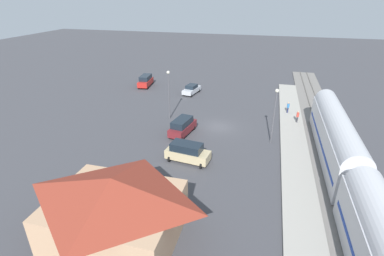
{
  "coord_description": "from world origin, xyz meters",
  "views": [
    {
      "loc": [
        -5.89,
        36.96,
        17.25
      ],
      "look_at": [
        2.99,
        3.39,
        1.0
      ],
      "focal_mm": 27.16,
      "sensor_mm": 36.0,
      "label": 1
    }
  ],
  "objects": [
    {
      "name": "pedestrian_on_platform",
      "position": [
        -10.71,
        -3.84,
        1.28
      ],
      "size": [
        0.36,
        0.36,
        1.71
      ],
      "color": "#333338",
      "rests_on": "platform"
    },
    {
      "name": "suv_tan",
      "position": [
        1.78,
        9.96,
        1.15
      ],
      "size": [
        5.11,
        2.87,
        2.22
      ],
      "color": "#C6B284",
      "rests_on": "ground"
    },
    {
      "name": "pedestrian_waiting_far",
      "position": [
        -9.52,
        -7.3,
        1.28
      ],
      "size": [
        0.36,
        0.36,
        1.71
      ],
      "color": "#23284C",
      "rests_on": "platform"
    },
    {
      "name": "platform",
      "position": [
        -10.0,
        0.0,
        0.15
      ],
      "size": [
        3.2,
        46.0,
        0.3
      ],
      "color": "#A8A399",
      "rests_on": "ground"
    },
    {
      "name": "light_pole_lot_center",
      "position": [
        7.66,
        -1.14,
        4.61
      ],
      "size": [
        0.44,
        0.44,
        7.26
      ],
      "color": "#515156",
      "rests_on": "ground"
    },
    {
      "name": "suv_red",
      "position": [
        17.68,
        -15.62,
        1.15
      ],
      "size": [
        2.46,
        5.08,
        2.22
      ],
      "color": "red",
      "rests_on": "ground"
    },
    {
      "name": "ground_plane",
      "position": [
        0.0,
        0.0,
        0.0
      ],
      "size": [
        200.0,
        200.0,
        0.0
      ],
      "primitive_type": "plane",
      "color": "#424247"
    },
    {
      "name": "station_building",
      "position": [
        4.0,
        22.0,
        2.8
      ],
      "size": [
        10.03,
        8.15,
        5.38
      ],
      "color": "tan",
      "rests_on": "ground"
    },
    {
      "name": "railway_track",
      "position": [
        -14.0,
        0.0,
        0.09
      ],
      "size": [
        4.8,
        70.0,
        0.3
      ],
      "color": "slate",
      "rests_on": "ground"
    },
    {
      "name": "suv_maroon",
      "position": [
        4.28,
        3.49,
        1.15
      ],
      "size": [
        2.77,
        5.16,
        2.22
      ],
      "color": "maroon",
      "rests_on": "ground"
    },
    {
      "name": "light_pole_near_platform",
      "position": [
        -7.2,
        2.9,
        4.49
      ],
      "size": [
        0.44,
        0.44,
        7.04
      ],
      "color": "#515156",
      "rests_on": "ground"
    },
    {
      "name": "sedan_silver",
      "position": [
        7.49,
        -13.34,
        0.88
      ],
      "size": [
        2.68,
        4.77,
        1.74
      ],
      "color": "silver",
      "rests_on": "ground"
    }
  ]
}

